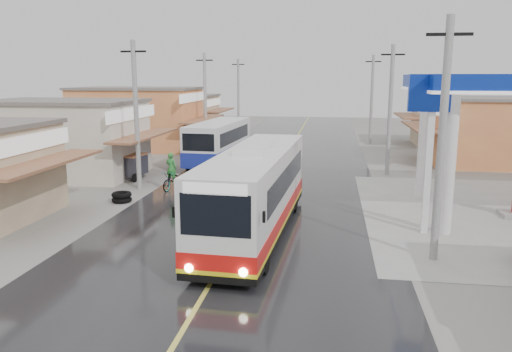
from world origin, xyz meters
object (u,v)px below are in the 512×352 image
Objects in this scene: coach_bus at (256,191)px; tyre_stack at (122,197)px; tricycle_near at (132,165)px; cyclist at (173,177)px; second_bus at (219,141)px.

coach_bus reaches higher than tyre_stack.
tricycle_near reaches higher than tyre_stack.
coach_bus is at bearing -37.72° from cyclist.
tricycle_near is at bearing 136.56° from coach_bus.
second_bus is 9.21× the size of tyre_stack.
second_bus is at bearing 110.82° from coach_bus.
tyre_stack is at bearing -105.80° from cyclist.
tyre_stack is at bearing 154.54° from coach_bus.
second_bus is 4.34× the size of tricycle_near.
coach_bus is 9.03m from cyclist.
second_bus is at bearing 78.50° from tyre_stack.
coach_bus is 8.45m from tyre_stack.
tricycle_near is at bearing 156.52° from cyclist.
coach_bus is at bearing -40.27° from tricycle_near.
coach_bus is 5.51× the size of cyclist.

